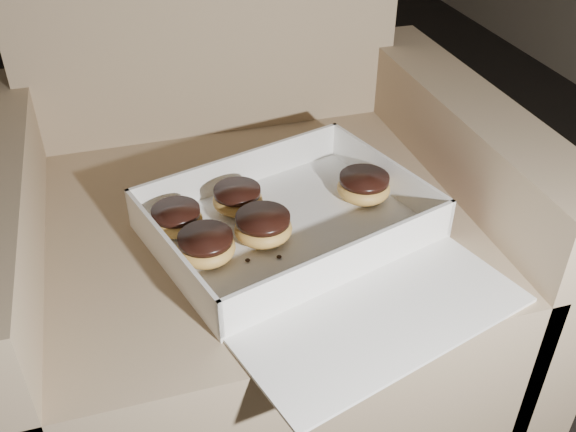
{
  "coord_description": "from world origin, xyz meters",
  "views": [
    {
      "loc": [
        0.42,
        -0.87,
        0.94
      ],
      "look_at": [
        0.63,
        -0.17,
        0.41
      ],
      "focal_mm": 40.0,
      "sensor_mm": 36.0,
      "label": 1
    }
  ],
  "objects": [
    {
      "name": "armchair",
      "position": [
        0.6,
        -0.04,
        0.27
      ],
      "size": [
        0.82,
        0.69,
        0.86
      ],
      "color": "#937C5E",
      "rests_on": "floor"
    },
    {
      "name": "bakery_box",
      "position": [
        0.65,
        -0.2,
        0.4
      ],
      "size": [
        0.47,
        0.52,
        0.06
      ],
      "rotation": [
        0.0,
        0.0,
        0.29
      ],
      "color": "white",
      "rests_on": "armchair"
    },
    {
      "name": "donut_a",
      "position": [
        0.76,
        -0.13,
        0.41
      ],
      "size": [
        0.08,
        0.08,
        0.04
      ],
      "color": "#E7AE50",
      "rests_on": "bakery_box"
    },
    {
      "name": "donut_b",
      "position": [
        0.57,
        -0.1,
        0.41
      ],
      "size": [
        0.07,
        0.07,
        0.04
      ],
      "color": "#E7AE50",
      "rests_on": "bakery_box"
    },
    {
      "name": "donut_c",
      "position": [
        0.51,
        -0.2,
        0.41
      ],
      "size": [
        0.08,
        0.08,
        0.04
      ],
      "color": "#E7AE50",
      "rests_on": "bakery_box"
    },
    {
      "name": "donut_d",
      "position": [
        0.48,
        -0.13,
        0.41
      ],
      "size": [
        0.07,
        0.07,
        0.04
      ],
      "color": "#E7AE50",
      "rests_on": "bakery_box"
    },
    {
      "name": "donut_e",
      "position": [
        0.59,
        -0.18,
        0.41
      ],
      "size": [
        0.08,
        0.08,
        0.04
      ],
      "color": "#E7AE50",
      "rests_on": "bakery_box"
    },
    {
      "name": "crumb_a",
      "position": [
        0.79,
        -0.13,
        0.39
      ],
      "size": [
        0.01,
        0.01,
        0.0
      ],
      "primitive_type": "ellipsoid",
      "color": "black",
      "rests_on": "bakery_box"
    },
    {
      "name": "crumb_b",
      "position": [
        0.6,
        -0.23,
        0.39
      ],
      "size": [
        0.01,
        0.01,
        0.0
      ],
      "primitive_type": "ellipsoid",
      "color": "black",
      "rests_on": "bakery_box"
    },
    {
      "name": "crumb_c",
      "position": [
        0.56,
        -0.22,
        0.39
      ],
      "size": [
        0.01,
        0.01,
        0.0
      ],
      "primitive_type": "ellipsoid",
      "color": "black",
      "rests_on": "bakery_box"
    }
  ]
}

